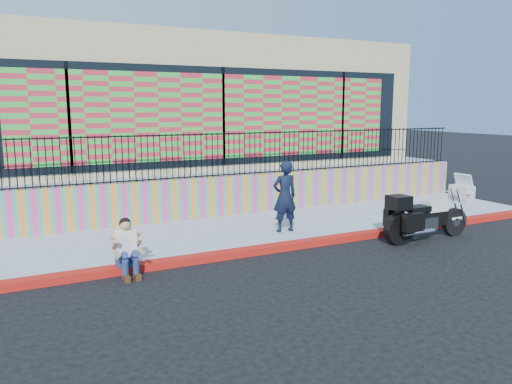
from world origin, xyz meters
TOP-DOWN VIEW (x-y plane):
  - ground at (0.00, 0.00)m, footprint 90.00×90.00m
  - red_curb at (0.00, 0.00)m, footprint 16.00×0.30m
  - sidewalk at (0.00, 1.65)m, footprint 16.00×3.00m
  - mural_wall at (0.00, 3.25)m, footprint 16.00×0.20m
  - metal_fence at (0.00, 3.25)m, footprint 15.80×0.04m
  - elevated_platform at (0.00, 8.35)m, footprint 16.00×10.00m
  - storefront_building at (0.00, 8.13)m, footprint 14.00×8.06m
  - police_motorcycle at (3.11, -0.79)m, footprint 2.45×0.81m
  - police_officer at (0.22, 0.93)m, footprint 0.64×0.43m
  - seated_man at (-3.79, -0.20)m, footprint 0.54×0.71m

SIDE VIEW (x-z plane):
  - ground at x=0.00m, z-range 0.00..0.00m
  - red_curb at x=0.00m, z-range 0.00..0.15m
  - sidewalk at x=0.00m, z-range 0.00..0.15m
  - seated_man at x=-3.79m, z-range -0.08..0.98m
  - elevated_platform at x=0.00m, z-range 0.00..1.25m
  - police_motorcycle at x=3.11m, z-range -0.12..1.40m
  - mural_wall at x=0.00m, z-range 0.15..1.25m
  - police_officer at x=0.22m, z-range 0.15..1.87m
  - metal_fence at x=0.00m, z-range 1.25..2.45m
  - storefront_building at x=0.00m, z-range 1.25..5.25m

